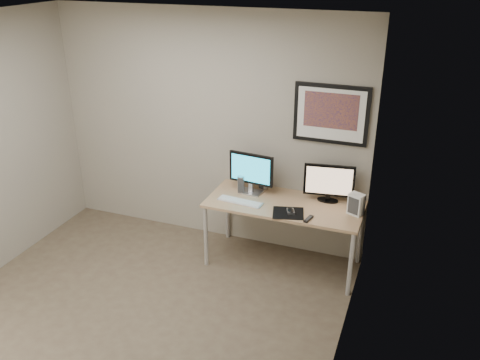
% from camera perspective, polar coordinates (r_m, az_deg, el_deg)
% --- Properties ---
extents(floor, '(3.60, 3.60, 0.00)m').
position_cam_1_polar(floor, '(4.95, -11.47, -14.94)').
color(floor, '#493B2D').
rests_on(floor, ground).
extents(room, '(3.60, 3.60, 3.60)m').
position_cam_1_polar(room, '(4.49, -10.23, 5.06)').
color(room, white).
rests_on(room, ground).
extents(desk, '(1.60, 0.70, 0.73)m').
position_cam_1_polar(desk, '(5.28, 5.00, -3.22)').
color(desk, olive).
rests_on(desk, floor).
extents(framed_art, '(0.75, 0.04, 0.60)m').
position_cam_1_polar(framed_art, '(5.15, 10.18, 7.29)').
color(framed_art, black).
rests_on(framed_art, room).
extents(monitor_large, '(0.49, 0.18, 0.45)m').
position_cam_1_polar(monitor_large, '(5.34, 1.25, 0.95)').
color(monitor_large, '#B0B0B5').
rests_on(monitor_large, desk).
extents(monitor_tv, '(0.51, 0.15, 0.40)m').
position_cam_1_polar(monitor_tv, '(5.25, 9.96, -0.25)').
color(monitor_tv, black).
rests_on(monitor_tv, desk).
extents(speaker_left, '(0.09, 0.09, 0.19)m').
position_cam_1_polar(speaker_left, '(5.41, 0.11, -0.50)').
color(speaker_left, '#B0B0B5').
rests_on(speaker_left, desk).
extents(speaker_right, '(0.10, 0.10, 0.20)m').
position_cam_1_polar(speaker_right, '(5.50, 2.66, -0.07)').
color(speaker_right, '#B0B0B5').
rests_on(speaker_right, desk).
extents(keyboard, '(0.49, 0.17, 0.02)m').
position_cam_1_polar(keyboard, '(5.24, 0.00, -2.42)').
color(keyboard, silver).
rests_on(keyboard, desk).
extents(mousepad, '(0.36, 0.34, 0.00)m').
position_cam_1_polar(mousepad, '(5.05, 5.43, -3.71)').
color(mousepad, black).
rests_on(mousepad, desk).
extents(mouse, '(0.10, 0.13, 0.04)m').
position_cam_1_polar(mouse, '(5.05, 5.71, -3.43)').
color(mouse, black).
rests_on(mouse, mousepad).
extents(remote, '(0.07, 0.16, 0.02)m').
position_cam_1_polar(remote, '(4.95, 7.69, -4.34)').
color(remote, black).
rests_on(remote, desk).
extents(fan_unit, '(0.17, 0.15, 0.22)m').
position_cam_1_polar(fan_unit, '(5.09, 12.91, -2.66)').
color(fan_unit, white).
rests_on(fan_unit, desk).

